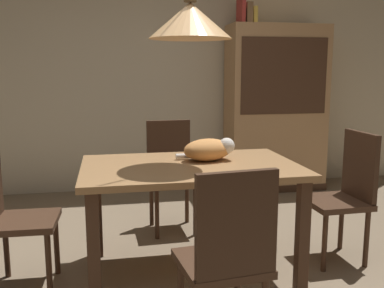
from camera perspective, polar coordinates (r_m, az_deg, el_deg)
name	(u,v)px	position (r m, az deg, el deg)	size (l,w,h in m)	color
back_wall	(160,62)	(5.01, -4.21, 10.72)	(6.40, 0.10, 2.90)	beige
dining_table	(190,179)	(2.86, -0.22, -4.68)	(1.40, 0.90, 0.75)	#A87A4C
chair_near_front	(228,254)	(2.09, 4.69, -14.20)	(0.44, 0.44, 0.93)	#472D1E
chair_far_back	(171,170)	(3.73, -2.81, -3.44)	(0.42, 0.42, 0.93)	#472D1E
chair_left_side	(10,210)	(2.91, -22.83, -7.98)	(0.41, 0.41, 0.93)	#472D1E
chair_right_side	(346,191)	(3.29, 19.56, -5.79)	(0.41, 0.41, 0.93)	#472D1E
cat_sleeping	(209,149)	(2.94, 2.28, -0.71)	(0.40, 0.29, 0.16)	#E59951
pendant_lamp	(190,20)	(2.78, -0.24, 15.99)	(0.52, 0.52, 1.30)	#E0A86B
hutch_bookcase	(275,112)	(5.03, 10.92, 4.17)	(1.12, 0.45, 1.85)	tan
book_red_tall	(241,11)	(4.90, 6.46, 17.04)	(0.04, 0.22, 0.28)	#B73833
book_brown_thick	(247,14)	(4.92, 7.23, 16.65)	(0.06, 0.24, 0.22)	brown
book_yellow_short	(253,16)	(4.94, 8.01, 16.37)	(0.04, 0.20, 0.18)	gold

